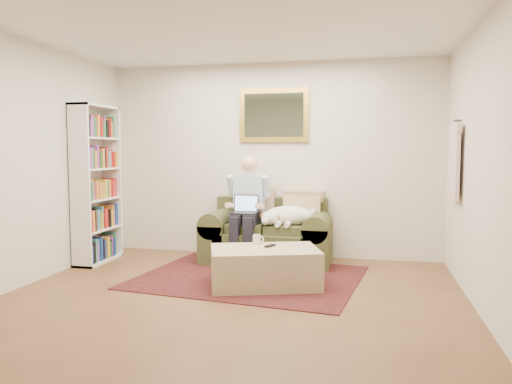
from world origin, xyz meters
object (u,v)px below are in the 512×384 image
(sofa, at_px, (267,240))
(seated_man, at_px, (246,210))
(coffee_mug, at_px, (257,239))
(bookshelf, at_px, (96,184))
(laptop, at_px, (245,208))
(ottoman, at_px, (265,267))
(sleeping_dog, at_px, (289,216))

(sofa, distance_m, seated_man, 0.49)
(seated_man, relative_size, coffee_mug, 13.56)
(coffee_mug, height_order, bookshelf, bookshelf)
(coffee_mug, bearing_deg, laptop, 113.64)
(bookshelf, bearing_deg, laptop, 7.43)
(laptop, relative_size, coffee_mug, 3.13)
(seated_man, distance_m, ottoman, 1.18)
(sofa, bearing_deg, laptop, -138.98)
(sofa, xyz_separation_m, bookshelf, (-2.14, -0.46, 0.72))
(seated_man, bearing_deg, laptop, -90.00)
(laptop, xyz_separation_m, coffee_mug, (0.30, -0.69, -0.26))
(laptop, xyz_separation_m, sleeping_dog, (0.53, 0.13, -0.09))
(seated_man, xyz_separation_m, bookshelf, (-1.89, -0.31, 0.32))
(bookshelf, bearing_deg, ottoman, -16.21)
(ottoman, bearing_deg, coffee_mug, 120.72)
(sofa, distance_m, laptop, 0.54)
(ottoman, relative_size, bookshelf, 0.56)
(sofa, relative_size, laptop, 5.15)
(sofa, height_order, bookshelf, bookshelf)
(laptop, bearing_deg, seated_man, 90.00)
(sleeping_dog, xyz_separation_m, ottoman, (-0.09, -1.05, -0.41))
(laptop, bearing_deg, coffee_mug, -66.36)
(laptop, relative_size, sleeping_dog, 0.47)
(sofa, height_order, sleeping_dog, sofa)
(sofa, height_order, ottoman, sofa)
(sofa, xyz_separation_m, ottoman, (0.20, -1.14, -0.08))
(sofa, height_order, coffee_mug, sofa)
(seated_man, bearing_deg, coffee_mug, -68.12)
(coffee_mug, distance_m, bookshelf, 2.31)
(seated_man, xyz_separation_m, coffee_mug, (0.30, -0.76, -0.22))
(laptop, bearing_deg, bookshelf, -172.57)
(sofa, relative_size, seated_man, 1.19)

